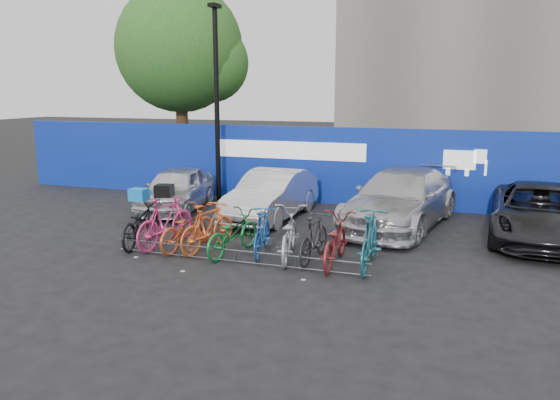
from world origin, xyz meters
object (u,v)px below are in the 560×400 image
at_px(car_3, 541,213).
at_px(bike_9, 370,240).
at_px(bike_8, 335,241).
at_px(bike_6, 288,234).
at_px(bike_2, 187,228).
at_px(bike_7, 314,238).
at_px(bike_0, 140,223).
at_px(bike_3, 208,227).
at_px(car_2, 401,199).
at_px(tree, 185,52).
at_px(car_1, 272,195).
at_px(bike_5, 262,232).
at_px(bike_1, 166,222).
at_px(bike_rack, 236,256).
at_px(car_0, 177,189).
at_px(lamppost, 217,98).
at_px(bike_4, 233,233).

relative_size(car_3, bike_9, 2.42).
bearing_deg(bike_8, bike_6, -7.44).
relative_size(bike_2, bike_7, 1.11).
height_order(car_3, bike_0, car_3).
bearing_deg(bike_3, car_3, -141.71).
height_order(car_2, car_3, car_2).
relative_size(tree, bike_6, 3.85).
height_order(car_1, car_2, car_2).
xyz_separation_m(bike_3, bike_9, (3.60, -0.07, 0.05)).
distance_m(bike_3, bike_5, 1.25).
distance_m(tree, bike_1, 11.97).
distance_m(tree, bike_7, 13.74).
xyz_separation_m(bike_0, bike_1, (0.65, 0.03, 0.06)).
bearing_deg(bike_1, car_3, -148.16).
distance_m(bike_rack, car_1, 4.15).
distance_m(bike_2, bike_6, 2.36).
relative_size(tree, car_1, 1.93).
height_order(tree, bike_6, tree).
bearing_deg(bike_1, car_1, -102.03).
distance_m(bike_2, bike_5, 1.75).
bearing_deg(tree, car_0, -64.64).
bearing_deg(lamppost, bike_3, -67.22).
height_order(car_2, bike_8, car_2).
relative_size(bike_4, bike_9, 0.93).
distance_m(tree, bike_0, 11.78).
distance_m(bike_rack, bike_1, 2.14).
height_order(bike_rack, bike_6, bike_6).
distance_m(lamppost, car_3, 9.89).
height_order(car_1, car_3, car_1).
bearing_deg(bike_4, bike_9, -168.58).
bearing_deg(bike_1, bike_3, -171.07).
distance_m(car_2, car_3, 3.32).
bearing_deg(bike_8, car_3, -142.14).
distance_m(lamppost, bike_0, 6.08).
xyz_separation_m(bike_1, bike_2, (0.55, 0.01, -0.10)).
height_order(tree, bike_8, tree).
distance_m(bike_rack, bike_2, 1.63).
height_order(car_3, bike_7, car_3).
bearing_deg(tree, lamppost, -52.49).
relative_size(bike_6, bike_7, 1.21).
bearing_deg(bike_5, car_3, -160.69).
height_order(bike_0, bike_3, bike_3).
distance_m(bike_1, bike_9, 4.66).
bearing_deg(bike_8, bike_7, -10.83).
relative_size(bike_7, bike_8, 0.86).
relative_size(car_3, bike_3, 2.63).
relative_size(car_2, bike_2, 2.75).
bearing_deg(bike_3, lamppost, -54.53).
xyz_separation_m(car_1, car_3, (6.80, -0.05, -0.00)).
height_order(car_0, bike_9, car_0).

